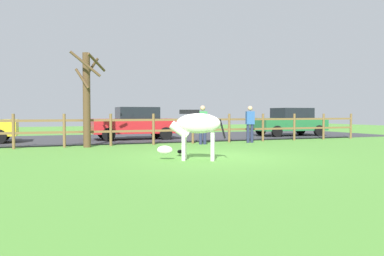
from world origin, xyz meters
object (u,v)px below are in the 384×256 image
visitor_left_of_tree (203,123)px  bare_tree (87,96)px  zebra (195,127)px  parked_car_green (290,122)px  visitor_right_of_tree (250,122)px  parked_car_red (135,123)px  crow_on_grass (180,151)px

visitor_left_of_tree → bare_tree: bearing=175.7°
bare_tree → zebra: bare_tree is taller
bare_tree → parked_car_green: bearing=14.2°
visitor_right_of_tree → bare_tree: bearing=177.7°
parked_car_green → parked_car_red: same height
visitor_left_of_tree → parked_car_red: bearing=120.4°
zebra → visitor_left_of_tree: bearing=64.4°
visitor_left_of_tree → visitor_right_of_tree: bearing=1.7°
zebra → crow_on_grass: bearing=88.2°
parked_car_green → visitor_left_of_tree: size_ratio=2.47×
bare_tree → visitor_right_of_tree: size_ratio=2.21×
visitor_right_of_tree → visitor_left_of_tree: bearing=-178.3°
crow_on_grass → parked_car_green: parked_car_green is taller
parked_car_green → parked_car_red: (-8.86, 0.26, 0.00)m
visitor_left_of_tree → visitor_right_of_tree: same height
zebra → visitor_right_of_tree: 6.93m
bare_tree → parked_car_red: bearing=50.3°
bare_tree → visitor_left_of_tree: (4.69, -0.35, -1.06)m
zebra → visitor_right_of_tree: visitor_right_of_tree is taller
bare_tree → zebra: (2.30, -5.35, -1.05)m
visitor_left_of_tree → zebra: bearing=-115.6°
zebra → visitor_right_of_tree: bearing=47.0°
crow_on_grass → visitor_right_of_tree: bearing=38.7°
parked_car_red → visitor_right_of_tree: size_ratio=2.47×
zebra → bare_tree: bearing=113.2°
crow_on_grass → visitor_left_of_tree: visitor_left_of_tree is taller
parked_car_red → bare_tree: bearing=-129.7°
bare_tree → crow_on_grass: bearing=-59.8°
parked_car_red → visitor_right_of_tree: visitor_right_of_tree is taller
visitor_right_of_tree → parked_car_red: bearing=141.9°
crow_on_grass → visitor_right_of_tree: 6.05m
parked_car_red → visitor_left_of_tree: bearing=-59.6°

